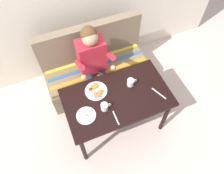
{
  "coord_description": "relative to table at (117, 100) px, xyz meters",
  "views": [
    {
      "loc": [
        -0.54,
        -1.16,
        2.86
      ],
      "look_at": [
        0.0,
        0.15,
        0.72
      ],
      "focal_mm": 35.47,
      "sensor_mm": 36.0,
      "label": 1
    }
  ],
  "objects": [
    {
      "name": "ground_plane",
      "position": [
        0.0,
        0.0,
        -0.65
      ],
      "size": [
        8.0,
        8.0,
        0.0
      ],
      "primitive_type": "plane",
      "color": "beige"
    },
    {
      "name": "table",
      "position": [
        0.0,
        0.0,
        0.0
      ],
      "size": [
        1.2,
        0.7,
        0.73
      ],
      "color": "black",
      "rests_on": "ground"
    },
    {
      "name": "couch",
      "position": [
        0.0,
        0.76,
        -0.32
      ],
      "size": [
        1.44,
        0.56,
        1.0
      ],
      "color": "#776651",
      "rests_on": "ground"
    },
    {
      "name": "person",
      "position": [
        -0.07,
        0.59,
        0.09
      ],
      "size": [
        0.45,
        0.61,
        1.21
      ],
      "color": "red",
      "rests_on": "ground"
    },
    {
      "name": "plate_breakfast",
      "position": [
        -0.19,
        0.16,
        0.1
      ],
      "size": [
        0.25,
        0.25,
        0.05
      ],
      "color": "white",
      "rests_on": "table"
    },
    {
      "name": "plate_eggs",
      "position": [
        -0.4,
        -0.09,
        0.09
      ],
      "size": [
        0.21,
        0.21,
        0.04
      ],
      "color": "white",
      "rests_on": "table"
    },
    {
      "name": "coffee_mug",
      "position": [
        0.21,
        0.09,
        0.13
      ],
      "size": [
        0.12,
        0.08,
        0.09
      ],
      "color": "white",
      "rests_on": "table"
    },
    {
      "name": "coffee_mug_second",
      "position": [
        -0.18,
        -0.09,
        0.13
      ],
      "size": [
        0.12,
        0.08,
        0.09
      ],
      "color": "white",
      "rests_on": "table"
    },
    {
      "name": "fork",
      "position": [
        -0.11,
        -0.24,
        0.08
      ],
      "size": [
        0.02,
        0.17,
        0.0
      ],
      "primitive_type": "cube",
      "rotation": [
        0.0,
        0.0,
        -0.01
      ],
      "color": "silver",
      "rests_on": "table"
    },
    {
      "name": "knife",
      "position": [
        0.46,
        -0.14,
        0.08
      ],
      "size": [
        0.09,
        0.19,
        0.0
      ],
      "primitive_type": "cube",
      "rotation": [
        0.0,
        0.0,
        0.4
      ],
      "color": "silver",
      "rests_on": "table"
    }
  ]
}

